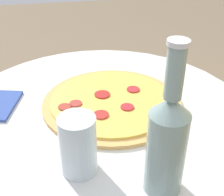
{
  "coord_description": "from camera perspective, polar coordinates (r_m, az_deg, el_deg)",
  "views": [
    {
      "loc": [
        0.69,
        -0.1,
        1.2
      ],
      "look_at": [
        -0.02,
        0.03,
        0.76
      ],
      "focal_mm": 50.0,
      "sensor_mm": 36.0,
      "label": 1
    }
  ],
  "objects": [
    {
      "name": "table",
      "position": [
        0.96,
        -1.65,
        -12.05
      ],
      "size": [
        0.8,
        0.8,
        0.74
      ],
      "color": "silver",
      "rests_on": "ground_plane"
    },
    {
      "name": "drinking_glass",
      "position": [
        0.62,
        -6.22,
        -8.55
      ],
      "size": [
        0.07,
        0.07,
        0.13
      ],
      "color": "silver",
      "rests_on": "table"
    },
    {
      "name": "pizza",
      "position": [
        0.85,
        -0.02,
        -0.72
      ],
      "size": [
        0.38,
        0.38,
        0.02
      ],
      "color": "tan",
      "rests_on": "table"
    },
    {
      "name": "beer_bottle",
      "position": [
        0.56,
        10.01,
        -7.74
      ],
      "size": [
        0.07,
        0.07,
        0.3
      ],
      "color": "gray",
      "rests_on": "table"
    }
  ]
}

